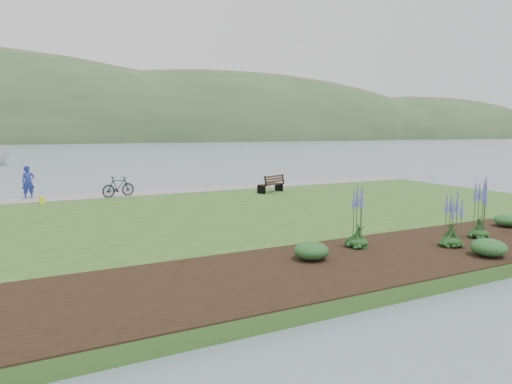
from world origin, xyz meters
TOP-DOWN VIEW (x-y plane):
  - ground at (0.00, 0.00)m, footprint 600.00×600.00m
  - lawn at (0.00, -2.00)m, footprint 34.00×20.00m
  - shoreline_path at (0.00, 6.90)m, footprint 34.00×2.20m
  - garden_bed at (3.00, -9.80)m, footprint 24.00×4.40m
  - far_hillside at (20.00, 170.00)m, footprint 580.00×80.00m
  - park_bench at (4.66, 3.81)m, footprint 1.87×1.32m
  - person at (-8.17, 7.50)m, footprint 0.85×0.66m
  - bicycle_b at (-3.76, 6.05)m, footprint 1.05×1.95m
  - sailboat at (-10.84, 44.05)m, footprint 12.85×12.98m
  - pannier at (-7.62, 5.43)m, footprint 0.27×0.36m
  - echium_0 at (3.34, -10.01)m, footprint 0.62×0.62m
  - echium_1 at (5.13, -9.65)m, footprint 0.62×0.62m
  - echium_4 at (0.70, -8.78)m, footprint 0.62×0.62m
  - shrub_0 at (-1.33, -9.24)m, footprint 0.98×0.98m
  - shrub_1 at (3.38, -11.27)m, footprint 0.99×0.99m
  - shrub_2 at (7.70, -8.88)m, footprint 0.91×0.91m

SIDE VIEW (x-z plane):
  - ground at x=0.00m, z-range 0.00..0.00m
  - far_hillside at x=20.00m, z-range -19.00..19.00m
  - sailboat at x=-10.84m, z-range -13.74..13.74m
  - lawn at x=0.00m, z-range 0.00..0.40m
  - shoreline_path at x=0.00m, z-range 0.40..0.43m
  - garden_bed at x=3.00m, z-range 0.40..0.44m
  - pannier at x=-7.62m, z-range 0.40..0.74m
  - shrub_2 at x=7.70m, z-range 0.44..0.90m
  - shrub_0 at x=-1.33m, z-range 0.44..0.93m
  - shrub_1 at x=3.38m, z-range 0.44..0.94m
  - park_bench at x=4.66m, z-range 0.40..1.47m
  - bicycle_b at x=-3.76m, z-range 0.40..1.53m
  - echium_0 at x=3.34m, z-range 0.29..2.12m
  - echium_4 at x=0.70m, z-range 0.23..2.53m
  - echium_1 at x=5.13m, z-range 0.28..2.57m
  - person at x=-8.17m, z-range 0.40..2.49m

